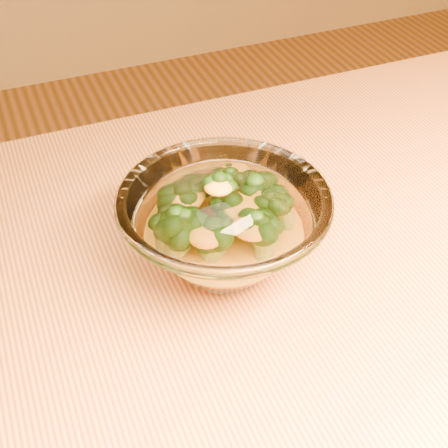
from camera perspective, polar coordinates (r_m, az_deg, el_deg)
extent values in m
cube|color=#D3843F|center=(0.54, 4.10, -12.66)|extent=(1.20, 0.80, 0.04)
cylinder|color=brown|center=(1.24, 19.27, -2.85)|extent=(0.06, 0.06, 0.71)
ellipsoid|color=white|center=(0.59, 0.00, -3.05)|extent=(0.08, 0.08, 0.02)
torus|color=white|center=(0.54, 0.00, 2.25)|extent=(0.19, 0.19, 0.01)
ellipsoid|color=orange|center=(0.57, 0.00, -1.66)|extent=(0.10, 0.10, 0.03)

